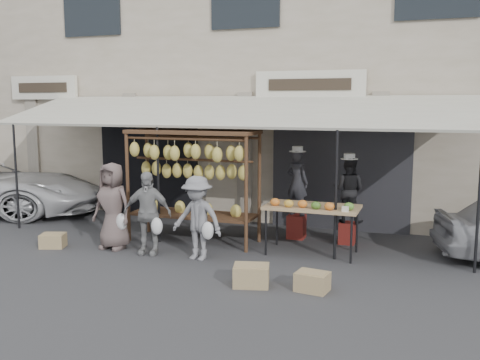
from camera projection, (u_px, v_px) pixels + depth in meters
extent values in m
plane|color=#2D2D30|center=(179.00, 263.00, 9.29)|extent=(90.00, 90.00, 0.00)
cube|color=beige|center=(281.00, 76.00, 14.84)|extent=(24.00, 6.00, 7.00)
cube|color=#232328|center=(340.00, 173.00, 11.60)|extent=(3.00, 0.10, 2.50)
cube|color=black|center=(149.00, 165.00, 13.17)|extent=(2.60, 0.10, 2.50)
cube|color=silver|center=(310.00, 85.00, 11.51)|extent=(2.40, 0.10, 0.60)
cube|color=silver|center=(44.00, 88.00, 13.84)|extent=(2.00, 0.10, 0.60)
cube|color=beige|center=(226.00, 111.00, 11.06)|extent=(10.00, 2.34, 0.63)
cylinder|color=black|center=(16.00, 177.00, 11.70)|extent=(0.05, 0.05, 2.30)
cylinder|color=black|center=(158.00, 185.00, 10.53)|extent=(0.05, 0.05, 2.30)
cylinder|color=black|center=(336.00, 196.00, 9.36)|extent=(0.05, 0.05, 2.30)
cylinder|color=black|center=(479.00, 204.00, 8.59)|extent=(0.05, 0.05, 2.30)
cylinder|color=#402A17|center=(128.00, 187.00, 10.65)|extent=(0.07, 0.07, 2.20)
cylinder|color=#402A17|center=(246.00, 194.00, 9.81)|extent=(0.07, 0.07, 2.20)
cylinder|color=#402A17|center=(148.00, 181.00, 11.39)|extent=(0.07, 0.07, 2.20)
cylinder|color=#402A17|center=(259.00, 188.00, 10.56)|extent=(0.07, 0.07, 2.20)
cube|color=#402A17|center=(193.00, 132.00, 10.44)|extent=(2.60, 0.90, 0.07)
cylinder|color=#402A17|center=(185.00, 139.00, 10.13)|extent=(2.50, 0.05, 0.05)
cylinder|color=#402A17|center=(200.00, 137.00, 10.79)|extent=(2.50, 0.05, 0.05)
cylinder|color=#402A17|center=(193.00, 160.00, 10.52)|extent=(2.50, 0.05, 0.05)
cube|color=#402A17|center=(194.00, 214.00, 10.68)|extent=(2.50, 0.80, 0.05)
ellipsoid|color=#CEBE54|center=(135.00, 149.00, 10.53)|extent=(0.20, 0.18, 0.30)
ellipsoid|color=#CEBE54|center=(148.00, 150.00, 10.60)|extent=(0.20, 0.18, 0.30)
ellipsoid|color=#CEBE54|center=(154.00, 152.00, 10.39)|extent=(0.20, 0.18, 0.30)
ellipsoid|color=#CEBE54|center=(168.00, 152.00, 10.46)|extent=(0.20, 0.18, 0.30)
ellipsoid|color=#CEBE54|center=(175.00, 153.00, 10.25)|extent=(0.20, 0.18, 0.30)
ellipsoid|color=#CEBE54|center=(188.00, 150.00, 10.31)|extent=(0.20, 0.18, 0.30)
ellipsoid|color=#CEBE54|center=(196.00, 152.00, 10.09)|extent=(0.20, 0.18, 0.30)
ellipsoid|color=#CEBE54|center=(209.00, 151.00, 10.16)|extent=(0.20, 0.18, 0.30)
ellipsoid|color=#CEBE54|center=(217.00, 155.00, 9.95)|extent=(0.20, 0.18, 0.30)
ellipsoid|color=#CEBE54|center=(231.00, 153.00, 10.02)|extent=(0.20, 0.18, 0.30)
ellipsoid|color=#CEBE54|center=(239.00, 154.00, 9.80)|extent=(0.20, 0.18, 0.30)
ellipsoid|color=#CEBE54|center=(146.00, 168.00, 10.90)|extent=(0.20, 0.18, 0.30)
ellipsoid|color=#CEBE54|center=(156.00, 168.00, 10.82)|extent=(0.20, 0.18, 0.30)
ellipsoid|color=#CEBE54|center=(167.00, 171.00, 10.75)|extent=(0.20, 0.18, 0.30)
ellipsoid|color=#CEBE54|center=(177.00, 171.00, 10.67)|extent=(0.20, 0.18, 0.30)
ellipsoid|color=#CEBE54|center=(188.00, 171.00, 10.59)|extent=(0.20, 0.18, 0.30)
ellipsoid|color=#CEBE54|center=(198.00, 172.00, 10.52)|extent=(0.20, 0.18, 0.30)
ellipsoid|color=#CEBE54|center=(209.00, 172.00, 10.44)|extent=(0.20, 0.18, 0.30)
ellipsoid|color=#CEBE54|center=(220.00, 173.00, 10.36)|extent=(0.20, 0.18, 0.30)
ellipsoid|color=#CEBE54|center=(232.00, 172.00, 10.28)|extent=(0.20, 0.18, 0.30)
ellipsoid|color=#CEBE54|center=(243.00, 173.00, 10.20)|extent=(0.20, 0.18, 0.30)
cube|color=tan|center=(312.00, 207.00, 9.74)|extent=(1.70, 0.90, 0.05)
cylinder|color=black|center=(266.00, 232.00, 9.72)|extent=(0.04, 0.04, 0.85)
cylinder|color=black|center=(351.00, 240.00, 9.21)|extent=(0.04, 0.04, 0.85)
cylinder|color=black|center=(277.00, 224.00, 10.41)|extent=(0.04, 0.04, 0.85)
cylinder|color=black|center=(357.00, 230.00, 9.90)|extent=(0.04, 0.04, 0.85)
ellipsoid|color=orange|center=(275.00, 202.00, 9.74)|extent=(0.18, 0.14, 0.14)
ellipsoid|color=gold|center=(289.00, 203.00, 9.59)|extent=(0.18, 0.14, 0.14)
ellipsoid|color=orange|center=(303.00, 204.00, 9.55)|extent=(0.18, 0.14, 0.14)
ellipsoid|color=#477226|center=(316.00, 205.00, 9.41)|extent=(0.18, 0.14, 0.14)
ellipsoid|color=orange|center=(329.00, 206.00, 9.33)|extent=(0.18, 0.14, 0.14)
ellipsoid|color=#598C33|center=(349.00, 206.00, 9.32)|extent=(0.18, 0.14, 0.14)
imported|color=#28292E|center=(297.00, 183.00, 10.84)|extent=(0.57, 0.47, 1.34)
imported|color=black|center=(348.00, 190.00, 10.42)|extent=(0.68, 0.55, 1.29)
imported|color=#61514E|center=(112.00, 206.00, 10.11)|extent=(0.85, 0.59, 1.65)
imported|color=gray|center=(147.00, 213.00, 9.75)|extent=(0.95, 0.54, 1.53)
imported|color=gray|center=(197.00, 218.00, 9.41)|extent=(1.03, 0.67, 1.50)
cube|color=maroon|center=(296.00, 227.00, 10.97)|extent=(0.39, 0.39, 0.48)
cube|color=maroon|center=(347.00, 233.00, 10.55)|extent=(0.32, 0.32, 0.43)
cube|color=tan|center=(251.00, 275.00, 8.12)|extent=(0.62, 0.53, 0.32)
cube|color=tan|center=(312.00, 282.00, 7.90)|extent=(0.51, 0.42, 0.28)
cube|color=tan|center=(53.00, 241.00, 10.28)|extent=(0.53, 0.46, 0.27)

